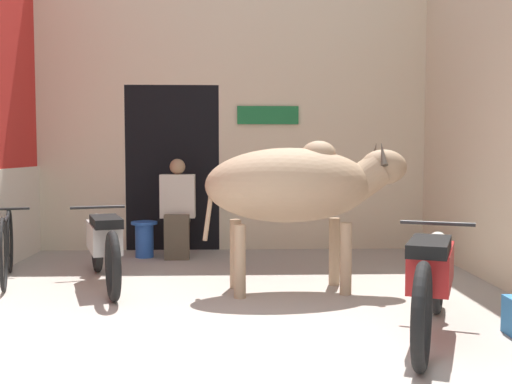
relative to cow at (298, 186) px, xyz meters
name	(u,v)px	position (x,y,z in m)	size (l,w,h in m)	color
wall_back_with_doorway	(212,124)	(-0.92, 2.72, 0.71)	(5.29, 0.93, 4.11)	beige
cow	(298,186)	(0.00, 0.00, 0.00)	(2.02, 0.91, 1.45)	tan
motorcycle_near	(431,276)	(0.81, -1.50, -0.57)	(0.92, 1.96, 0.79)	black
motorcycle_far	(104,242)	(-1.92, 0.31, -0.59)	(0.82, 1.98, 0.76)	black
bicycle	(7,246)	(-2.98, 0.54, -0.65)	(0.60, 1.63, 0.74)	black
shopkeeper_seated	(177,206)	(-1.33, 1.85, -0.37)	(0.44, 0.33, 1.26)	brown
plastic_stool	(144,238)	(-1.76, 1.92, -0.78)	(0.33, 0.33, 0.46)	#2856B2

